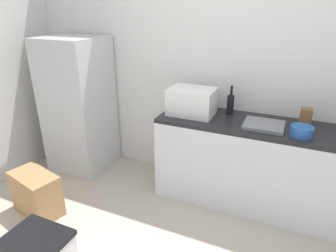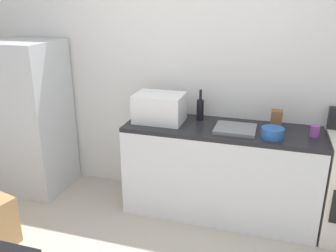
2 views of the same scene
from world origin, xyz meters
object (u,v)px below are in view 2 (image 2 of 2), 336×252
at_px(wine_bottle, 200,109).
at_px(mixing_bowl, 273,133).
at_px(coffee_mug, 315,131).
at_px(knife_block, 276,120).
at_px(microwave, 160,108).
at_px(refrigerator, 31,118).

relative_size(wine_bottle, mixing_bowl, 1.58).
distance_m(coffee_mug, knife_block, 0.34).
distance_m(wine_bottle, coffee_mug, 1.05).
relative_size(microwave, wine_bottle, 1.53).
bearing_deg(knife_block, microwave, -175.59).
distance_m(refrigerator, wine_bottle, 1.83).
bearing_deg(knife_block, refrigerator, -177.01).
height_order(microwave, knife_block, microwave).
height_order(wine_bottle, mixing_bowl, wine_bottle).
bearing_deg(microwave, wine_bottle, 23.27).
bearing_deg(wine_bottle, mixing_bowl, -23.21).
bearing_deg(refrigerator, coffee_mug, 0.99).
distance_m(coffee_mug, mixing_bowl, 0.37).
distance_m(microwave, knife_block, 1.08).
height_order(refrigerator, knife_block, refrigerator).
xyz_separation_m(refrigerator, knife_block, (2.52, 0.13, 0.18)).
xyz_separation_m(wine_bottle, coffee_mug, (1.03, -0.16, -0.06)).
xyz_separation_m(microwave, wine_bottle, (0.36, 0.16, -0.03)).
bearing_deg(wine_bottle, knife_block, -5.87).
bearing_deg(coffee_mug, refrigerator, -179.01).
xyz_separation_m(knife_block, mixing_bowl, (-0.02, -0.22, -0.04)).
distance_m(refrigerator, microwave, 1.46).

